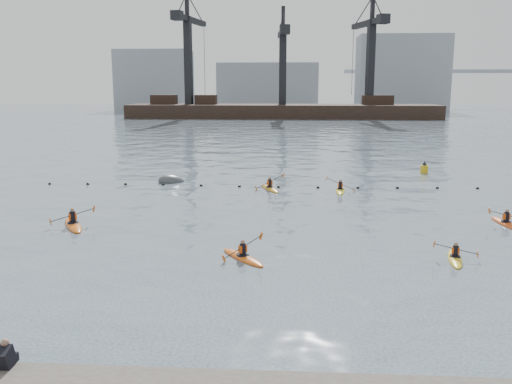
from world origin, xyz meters
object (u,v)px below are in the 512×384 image
(kayaker_2, at_px, (73,224))
(mooring_buoy, at_px, (172,182))
(kayaker_3, at_px, (340,190))
(kayaker_1, at_px, (455,258))
(kayaker_4, at_px, (506,223))
(kayaker_0, at_px, (243,257))
(kayaker_5, at_px, (270,188))
(nav_buoy, at_px, (424,169))

(kayaker_2, height_order, mooring_buoy, kayaker_2)
(kayaker_3, bearing_deg, kayaker_1, -71.31)
(kayaker_3, distance_m, kayaker_4, 12.43)
(mooring_buoy, bearing_deg, kayaker_1, -47.78)
(kayaker_2, relative_size, mooring_buoy, 1.54)
(kayaker_0, xyz_separation_m, kayaker_4, (14.24, 6.97, 0.00))
(kayaker_1, relative_size, kayaker_5, 0.87)
(kayaker_0, height_order, kayaker_2, kayaker_2)
(kayaker_1, bearing_deg, nav_buoy, 91.09)
(kayaker_3, bearing_deg, kayaker_5, -179.53)
(kayaker_1, distance_m, kayaker_5, 18.40)
(kayaker_0, distance_m, kayaker_4, 15.85)
(kayaker_3, xyz_separation_m, mooring_buoy, (-13.21, 3.01, -0.10))
(kayaker_5, bearing_deg, kayaker_4, -56.53)
(kayaker_0, relative_size, kayaker_2, 0.81)
(kayaker_3, bearing_deg, kayaker_4, -42.01)
(kayaker_4, relative_size, mooring_buoy, 1.40)
(kayaker_2, bearing_deg, kayaker_4, -25.47)
(mooring_buoy, bearing_deg, kayaker_5, -17.82)
(kayaker_5, relative_size, mooring_buoy, 1.47)
(kayaker_4, height_order, nav_buoy, nav_buoy)
(kayaker_0, bearing_deg, kayaker_1, -35.20)
(kayaker_0, distance_m, kayaker_2, 11.15)
(kayaker_1, bearing_deg, kayaker_3, 114.77)
(kayaker_3, relative_size, mooring_buoy, 1.40)
(kayaker_1, xyz_separation_m, mooring_buoy, (-16.93, 18.65, -0.09))
(kayaker_1, xyz_separation_m, kayaker_4, (4.70, 6.51, 0.01))
(kayaker_2, distance_m, kayaker_3, 19.18)
(kayaker_0, distance_m, kayaker_1, 9.55)
(kayaker_1, height_order, nav_buoy, nav_buoy)
(kayaker_1, distance_m, kayaker_3, 16.08)
(kayaker_4, xyz_separation_m, kayaker_5, (-13.64, 9.58, 0.01))
(kayaker_1, height_order, mooring_buoy, kayaker_1)
(kayaker_2, xyz_separation_m, kayaker_5, (10.50, 11.43, -0.01))
(kayaker_4, distance_m, nav_buoy, 17.94)
(kayaker_0, xyz_separation_m, kayaker_2, (-9.90, 5.12, 0.02))
(kayaker_4, bearing_deg, kayaker_1, 47.77)
(kayaker_4, distance_m, kayaker_5, 16.67)
(nav_buoy, bearing_deg, kayaker_1, -100.30)
(kayaker_4, bearing_deg, kayaker_0, 19.71)
(kayaker_4, relative_size, kayaker_5, 0.96)
(kayaker_3, relative_size, kayaker_5, 0.96)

